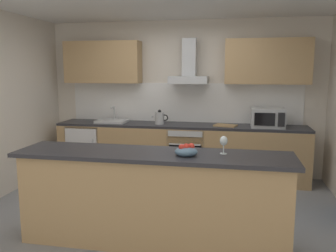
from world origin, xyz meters
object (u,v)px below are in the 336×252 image
at_px(oven, 187,151).
at_px(refrigerator, 88,149).
at_px(microwave, 268,118).
at_px(kettle, 160,118).
at_px(chopping_board, 225,125).
at_px(sink, 112,121).
at_px(wine_glass, 224,142).
at_px(range_hood, 189,70).
at_px(fruit_bowl, 186,151).

relative_size(oven, refrigerator, 0.94).
distance_m(refrigerator, microwave, 3.05).
bearing_deg(refrigerator, kettle, -1.39).
bearing_deg(chopping_board, refrigerator, 179.49).
height_order(microwave, chopping_board, microwave).
height_order(sink, kettle, sink).
relative_size(refrigerator, wine_glass, 4.78).
relative_size(oven, chopping_board, 2.35).
bearing_deg(sink, refrigerator, -178.24).
bearing_deg(range_hood, refrigerator, -175.65).
bearing_deg(range_hood, wine_glass, -74.25).
relative_size(range_hood, fruit_bowl, 3.27).
bearing_deg(microwave, kettle, -179.80).
xyz_separation_m(kettle, wine_glass, (1.11, -2.16, 0.08)).
distance_m(oven, refrigerator, 1.74).
bearing_deg(fruit_bowl, refrigerator, 131.48).
bearing_deg(microwave, range_hood, 172.82).
xyz_separation_m(refrigerator, kettle, (1.28, -0.03, 0.58)).
bearing_deg(range_hood, oven, -90.00).
height_order(microwave, fruit_bowl, microwave).
relative_size(kettle, fruit_bowl, 1.31).
xyz_separation_m(kettle, fruit_bowl, (0.77, -2.28, -0.00)).
relative_size(sink, range_hood, 0.69).
height_order(microwave, range_hood, range_hood).
distance_m(microwave, chopping_board, 0.66).
distance_m(kettle, chopping_board, 1.07).
bearing_deg(refrigerator, range_hood, 4.35).
bearing_deg(kettle, wine_glass, -62.69).
distance_m(oven, wine_glass, 2.37).
bearing_deg(microwave, sink, 179.12).
distance_m(fruit_bowl, chopping_board, 2.31).
xyz_separation_m(sink, kettle, (0.83, -0.04, 0.08)).
xyz_separation_m(microwave, wine_glass, (-0.59, -2.16, 0.04)).
distance_m(refrigerator, wine_glass, 3.31).
relative_size(oven, sink, 1.60).
height_order(kettle, wine_glass, same).
height_order(microwave, sink, microwave).
bearing_deg(wine_glass, oven, 106.63).
xyz_separation_m(sink, chopping_board, (1.90, -0.03, -0.02)).
height_order(kettle, range_hood, range_hood).
height_order(range_hood, fruit_bowl, range_hood).
bearing_deg(chopping_board, oven, 177.77).
bearing_deg(chopping_board, range_hood, 165.84).
relative_size(wine_glass, chopping_board, 0.52).
bearing_deg(microwave, chopping_board, 179.63).
bearing_deg(oven, range_hood, 90.00).
height_order(refrigerator, fruit_bowl, fruit_bowl).
distance_m(range_hood, chopping_board, 1.08).
bearing_deg(sink, oven, -0.49).
bearing_deg(wine_glass, kettle, 117.31).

